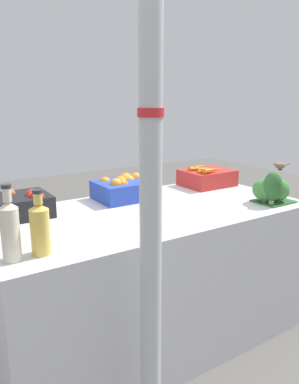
# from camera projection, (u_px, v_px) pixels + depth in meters

# --- Properties ---
(ground_plane) EXTENTS (10.00, 10.00, 0.00)m
(ground_plane) POSITION_uv_depth(u_px,v_px,m) (149.00, 334.00, 2.28)
(ground_plane) COLOR #605E59
(market_table) EXTENTS (1.77, 0.87, 0.79)m
(market_table) POSITION_uv_depth(u_px,v_px,m) (149.00, 275.00, 2.18)
(market_table) COLOR silver
(market_table) RESTS_ON ground_plane
(support_pole) EXTENTS (0.09, 0.09, 2.55)m
(support_pole) POSITION_uv_depth(u_px,v_px,m) (151.00, 134.00, 1.27)
(support_pole) COLOR #B7BABF
(support_pole) RESTS_ON ground_plane
(apple_crate) EXTENTS (0.34, 0.27, 0.14)m
(apple_crate) POSITION_uv_depth(u_px,v_px,m) (15.00, 205.00, 1.94)
(apple_crate) COLOR black
(apple_crate) RESTS_ON market_table
(orange_crate) EXTENTS (0.34, 0.27, 0.15)m
(orange_crate) POSITION_uv_depth(u_px,v_px,m) (124.00, 188.00, 2.29)
(orange_crate) COLOR #2847B7
(orange_crate) RESTS_ON market_table
(carrot_crate) EXTENTS (0.34, 0.27, 0.15)m
(carrot_crate) POSITION_uv_depth(u_px,v_px,m) (207.00, 177.00, 2.64)
(carrot_crate) COLOR red
(carrot_crate) RESTS_ON market_table
(broccoli_pile) EXTENTS (0.24, 0.18, 0.20)m
(broccoli_pile) POSITION_uv_depth(u_px,v_px,m) (271.00, 190.00, 2.19)
(broccoli_pile) COLOR #2D602D
(broccoli_pile) RESTS_ON market_table
(juice_bottle_cloudy) EXTENTS (0.07, 0.07, 0.30)m
(juice_bottle_cloudy) POSITION_uv_depth(u_px,v_px,m) (10.00, 229.00, 1.40)
(juice_bottle_cloudy) COLOR beige
(juice_bottle_cloudy) RESTS_ON market_table
(juice_bottle_golden) EXTENTS (0.08, 0.08, 0.26)m
(juice_bottle_golden) POSITION_uv_depth(u_px,v_px,m) (40.00, 227.00, 1.46)
(juice_bottle_golden) COLOR gold
(juice_bottle_golden) RESTS_ON market_table
(sparrow_bird) EXTENTS (0.14, 0.04, 0.05)m
(sparrow_bird) POSITION_uv_depth(u_px,v_px,m) (280.00, 166.00, 2.17)
(sparrow_bird) COLOR #4C3D2D
(sparrow_bird) RESTS_ON broccoli_pile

